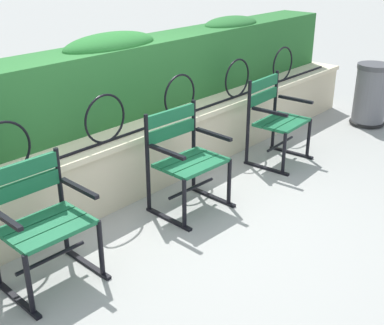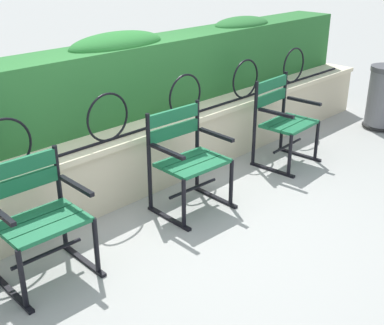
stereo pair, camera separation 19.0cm
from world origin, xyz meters
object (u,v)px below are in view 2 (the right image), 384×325
Objects in this scene: park_chair_left at (37,216)px; park_chair_right at (283,119)px; trash_bin at (384,99)px; park_chair_centre at (187,157)px.

park_chair_right reaches higher than park_chair_left.
park_chair_right reaches higher than trash_bin.
park_chair_right is (1.40, -0.01, 0.00)m from park_chair_centre.
park_chair_right is at bearing -0.24° from park_chair_centre.
park_chair_right is (2.80, -0.02, 0.01)m from park_chair_left.
park_chair_centre is at bearing 179.76° from park_chair_right.
park_chair_left is 1.41m from park_chair_centre.
trash_bin is (4.57, -0.29, -0.09)m from park_chair_left.
trash_bin is (1.77, -0.27, -0.10)m from park_chair_right.
park_chair_centre is at bearing -0.59° from park_chair_left.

